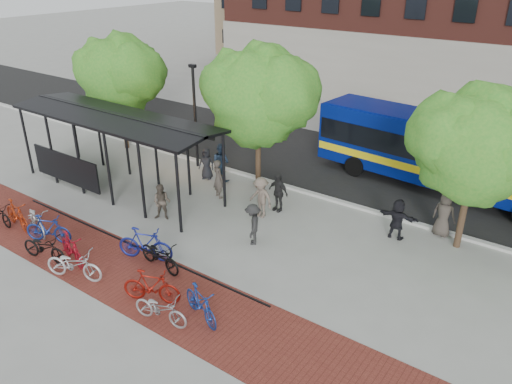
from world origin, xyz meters
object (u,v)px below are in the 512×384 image
Objects in this scene: tree_c at (480,143)px; bike_6 at (74,264)px; bike_10 at (161,309)px; pedestrian_4 at (278,192)px; bike_2 at (37,220)px; pedestrian_9 at (253,224)px; pedestrian_1 at (218,179)px; pedestrian_2 at (221,162)px; bike_3 at (48,229)px; bike_7 at (145,244)px; bike_9 at (151,286)px; tree_a at (120,72)px; pedestrian_8 at (162,202)px; pedestrian_5 at (397,219)px; pedestrian_3 at (261,197)px; tree_b at (261,92)px; pedestrian_0 at (206,163)px; bike_5 at (72,249)px; bus_shelter at (113,125)px; bike_4 at (44,247)px; lamp_post_left at (195,114)px; bike_11 at (201,304)px; bike_1 at (17,215)px; bus at (448,151)px; pedestrian_6 at (444,214)px; bike_8 at (160,255)px.

tree_c is 14.09m from bike_6.
bike_10 is 1.08× the size of pedestrian_4.
bike_2 is 1.28× the size of pedestrian_9.
pedestrian_1 is 1.87m from pedestrian_2.
bike_6 is (2.76, -0.88, -0.01)m from bike_3.
bike_7 is 1.09× the size of bike_9.
tree_a is 4.06× the size of pedestrian_8.
pedestrian_9 is at bearing 37.85° from pedestrian_5.
pedestrian_3 reaches higher than pedestrian_8.
tree_c is 10.56m from pedestrian_1.
pedestrian_3 is (1.68, -2.36, -3.59)m from tree_b.
pedestrian_1 is (1.79, -1.27, 0.12)m from pedestrian_0.
pedestrian_3 is (3.37, 6.59, 0.32)m from bike_5.
bike_6 is at bearing -52.04° from bus_shelter.
bus_shelter is 1.79× the size of tree_c.
bike_7 is 2.48m from bike_9.
tree_a is 3.36× the size of bike_3.
pedestrian_3 reaches higher than bike_4.
pedestrian_1 is at bearing 23.54° from bus_shelter.
bike_7 is 1.12× the size of pedestrian_2.
tree_c reaches higher than bike_10.
pedestrian_5 is (4.65, 8.10, 0.24)m from bike_9.
pedestrian_9 is at bearing -3.12° from bus_shelter.
lamp_post_left is at bearing -15.99° from pedestrian_2.
bus_shelter is 5.63m from bike_3.
tree_b is 6.21m from pedestrian_9.
pedestrian_8 is (-5.37, 3.76, 0.22)m from bike_11.
bike_1 is at bearing 110.16° from bike_11.
pedestrian_3 is at bearing -99.24° from pedestrian_4.
bike_9 is 1.06m from bike_10.
bus is at bearing 58.65° from pedestrian_3.
bike_5 is at bearing -50.72° from tree_a.
tree_a is at bearing -140.94° from pedestrian_9.
bike_4 is (6.41, -9.42, -3.73)m from tree_a.
pedestrian_0 is 2.20m from pedestrian_1.
pedestrian_2 is (-0.29, 8.52, 0.37)m from bike_5.
pedestrian_6 is (8.97, 9.94, 0.35)m from bike_6.
lamp_post_left is at bearing 8.74° from bike_7.
bike_7 is at bearing -68.86° from bike_1.
bus is 18.31m from bike_1.
pedestrian_5 is at bearing -52.61° from bike_9.
bike_11 reaches higher than bike_10.
bike_6 is 1.28× the size of pedestrian_5.
bus_shelter is 5.92× the size of bike_11.
bike_1 is (-12.45, -13.36, -1.30)m from bus.
pedestrian_3 is at bearing 2.16° from bike_10.
bike_11 is 10.00m from pedestrian_6.
pedestrian_1 reaches higher than bike_8.
bike_8 is 1.83m from bike_9.
lamp_post_left reaches higher than bike_2.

